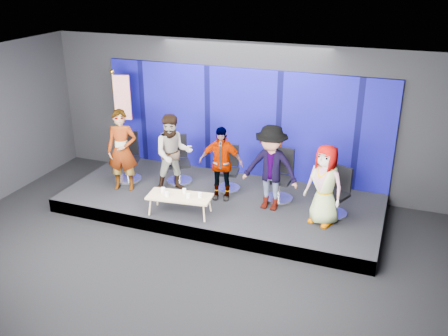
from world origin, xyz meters
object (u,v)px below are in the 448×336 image
(chair_d, at_px, (280,183))
(mug_e, at_px, (200,195))
(panelist_a, at_px, (122,150))
(chair_c, at_px, (228,175))
(mug_d, at_px, (188,196))
(chair_b, at_px, (179,167))
(mug_a, at_px, (163,190))
(panelist_b, at_px, (173,154))
(panelist_c, at_px, (221,163))
(chair_e, at_px, (336,199))
(panelist_e, at_px, (325,185))
(flag_stand, at_px, (121,117))
(panelist_d, at_px, (271,168))
(chair_a, at_px, (128,165))
(mug_c, at_px, (184,191))
(mug_b, at_px, (167,194))
(coffee_table, at_px, (180,197))

(chair_d, relative_size, mug_e, 10.85)
(panelist_a, distance_m, chair_c, 2.46)
(chair_d, xyz_separation_m, mug_d, (-1.55, -1.43, 0.08))
(chair_b, distance_m, mug_a, 1.51)
(panelist_b, bearing_deg, mug_e, -73.63)
(panelist_c, xyz_separation_m, chair_e, (2.50, 0.11, -0.49))
(panelist_c, distance_m, panelist_e, 2.34)
(flag_stand, bearing_deg, panelist_d, -28.91)
(chair_a, xyz_separation_m, mug_c, (1.94, -0.98, 0.07))
(panelist_a, xyz_separation_m, panelist_e, (4.55, -0.01, -0.11))
(mug_b, bearing_deg, chair_c, 65.52)
(chair_d, bearing_deg, mug_a, -143.57)
(chair_e, relative_size, mug_a, 9.38)
(coffee_table, relative_size, mug_e, 13.17)
(panelist_a, distance_m, mug_b, 1.75)
(coffee_table, bearing_deg, chair_e, 20.26)
(panelist_b, relative_size, chair_e, 1.76)
(panelist_a, height_order, panelist_c, panelist_a)
(chair_b, height_order, mug_d, chair_b)
(chair_c, relative_size, flag_stand, 0.41)
(panelist_b, bearing_deg, chair_d, -22.25)
(mug_a, xyz_separation_m, mug_d, (0.60, -0.04, -0.00))
(panelist_a, height_order, chair_e, panelist_a)
(mug_c, height_order, mug_e, mug_e)
(panelist_e, distance_m, coffee_table, 2.94)
(panelist_d, bearing_deg, chair_c, 155.65)
(coffee_table, height_order, flag_stand, flag_stand)
(panelist_e, relative_size, flag_stand, 0.66)
(coffee_table, relative_size, mug_d, 13.97)
(chair_e, bearing_deg, chair_c, -166.42)
(coffee_table, bearing_deg, chair_b, 116.13)
(chair_e, height_order, mug_d, chair_e)
(panelist_b, bearing_deg, mug_b, -103.47)
(chair_a, bearing_deg, chair_b, -0.64)
(mug_c, bearing_deg, mug_d, -47.05)
(chair_a, distance_m, chair_b, 1.23)
(mug_a, bearing_deg, mug_c, 19.06)
(panelist_a, bearing_deg, mug_c, -32.59)
(chair_e, relative_size, mug_d, 10.33)
(chair_a, height_order, panelist_b, panelist_b)
(mug_a, bearing_deg, chair_d, 32.91)
(panelist_e, bearing_deg, mug_d, -142.99)
(mug_a, distance_m, flag_stand, 2.84)
(chair_a, height_order, coffee_table, chair_a)
(panelist_c, relative_size, mug_a, 15.17)
(chair_c, distance_m, panelist_e, 2.52)
(chair_b, relative_size, chair_e, 1.09)
(chair_e, relative_size, mug_b, 9.86)
(panelist_d, height_order, mug_d, panelist_d)
(chair_b, bearing_deg, mug_d, -90.44)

